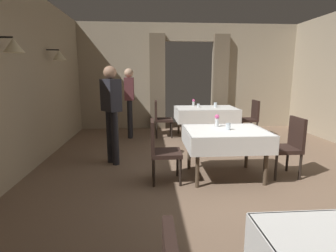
{
  "coord_description": "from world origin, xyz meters",
  "views": [
    {
      "loc": [
        -1.19,
        -3.67,
        1.58
      ],
      "look_at": [
        -0.9,
        0.32,
        0.8
      ],
      "focal_mm": 28.45,
      "sensor_mm": 36.0,
      "label": 1
    }
  ],
  "objects_px": {
    "chair_mid_right": "(289,144)",
    "flower_vase_mid": "(217,120)",
    "dining_table_mid": "(225,136)",
    "person_diner_standing_aside": "(129,97)",
    "chair_far_left": "(161,117)",
    "chair_mid_left": "(161,148)",
    "glass_mid_b": "(228,127)",
    "flower_vase_far": "(194,102)",
    "glass_far_c": "(215,105)",
    "chair_far_right": "(250,117)",
    "dining_table_far": "(206,111)",
    "person_waiter_by_doorway": "(111,107)",
    "glass_far_b": "(198,105)"
  },
  "relations": [
    {
      "from": "dining_table_mid",
      "to": "dining_table_far",
      "type": "distance_m",
      "value": 2.73
    },
    {
      "from": "dining_table_mid",
      "to": "chair_far_left",
      "type": "bearing_deg",
      "value": 107.21
    },
    {
      "from": "glass_mid_b",
      "to": "glass_far_c",
      "type": "relative_size",
      "value": 0.87
    },
    {
      "from": "chair_far_right",
      "to": "flower_vase_mid",
      "type": "xyz_separation_m",
      "value": [
        -1.51,
        -2.4,
        0.34
      ]
    },
    {
      "from": "dining_table_mid",
      "to": "flower_vase_far",
      "type": "xyz_separation_m",
      "value": [
        0.02,
        3.06,
        0.2
      ]
    },
    {
      "from": "glass_mid_b",
      "to": "glass_far_c",
      "type": "distance_m",
      "value": 2.86
    },
    {
      "from": "chair_far_left",
      "to": "person_diner_standing_aside",
      "type": "height_order",
      "value": "person_diner_standing_aside"
    },
    {
      "from": "dining_table_mid",
      "to": "dining_table_far",
      "type": "relative_size",
      "value": 0.8
    },
    {
      "from": "person_diner_standing_aside",
      "to": "dining_table_mid",
      "type": "bearing_deg",
      "value": -59.5
    },
    {
      "from": "chair_far_right",
      "to": "glass_far_b",
      "type": "xyz_separation_m",
      "value": [
        -1.33,
        0.13,
        0.28
      ]
    },
    {
      "from": "flower_vase_far",
      "to": "glass_far_b",
      "type": "height_order",
      "value": "flower_vase_far"
    },
    {
      "from": "dining_table_mid",
      "to": "glass_far_b",
      "type": "distance_m",
      "value": 2.79
    },
    {
      "from": "glass_far_b",
      "to": "chair_mid_right",
      "type": "bearing_deg",
      "value": -72.43
    },
    {
      "from": "chair_mid_right",
      "to": "glass_far_c",
      "type": "xyz_separation_m",
      "value": [
        -0.45,
        2.83,
        0.29
      ]
    },
    {
      "from": "flower_vase_far",
      "to": "glass_far_c",
      "type": "height_order",
      "value": "flower_vase_far"
    },
    {
      "from": "dining_table_mid",
      "to": "person_waiter_by_doorway",
      "type": "distance_m",
      "value": 2.0
    },
    {
      "from": "glass_mid_b",
      "to": "glass_far_b",
      "type": "relative_size",
      "value": 1.12
    },
    {
      "from": "dining_table_mid",
      "to": "chair_mid_right",
      "type": "relative_size",
      "value": 1.32
    },
    {
      "from": "chair_far_right",
      "to": "glass_far_c",
      "type": "xyz_separation_m",
      "value": [
        -0.89,
        0.14,
        0.29
      ]
    },
    {
      "from": "glass_far_c",
      "to": "glass_far_b",
      "type": "bearing_deg",
      "value": -178.94
    },
    {
      "from": "chair_mid_left",
      "to": "glass_mid_b",
      "type": "height_order",
      "value": "chair_mid_left"
    },
    {
      "from": "chair_mid_right",
      "to": "chair_far_left",
      "type": "distance_m",
      "value": 3.38
    },
    {
      "from": "dining_table_far",
      "to": "chair_mid_right",
      "type": "height_order",
      "value": "chair_mid_right"
    },
    {
      "from": "dining_table_far",
      "to": "glass_far_c",
      "type": "bearing_deg",
      "value": 16.52
    },
    {
      "from": "chair_far_left",
      "to": "flower_vase_far",
      "type": "bearing_deg",
      "value": 16.94
    },
    {
      "from": "dining_table_far",
      "to": "person_waiter_by_doorway",
      "type": "bearing_deg",
      "value": -137.0
    },
    {
      "from": "glass_mid_b",
      "to": "glass_far_b",
      "type": "bearing_deg",
      "value": 88.53
    },
    {
      "from": "flower_vase_mid",
      "to": "chair_mid_left",
      "type": "bearing_deg",
      "value": -158.04
    },
    {
      "from": "chair_mid_left",
      "to": "flower_vase_far",
      "type": "relative_size",
      "value": 5.06
    },
    {
      "from": "glass_mid_b",
      "to": "person_diner_standing_aside",
      "type": "relative_size",
      "value": 0.06
    },
    {
      "from": "person_diner_standing_aside",
      "to": "person_waiter_by_doorway",
      "type": "bearing_deg",
      "value": -95.06
    },
    {
      "from": "chair_mid_right",
      "to": "flower_vase_mid",
      "type": "height_order",
      "value": "flower_vase_mid"
    },
    {
      "from": "dining_table_far",
      "to": "person_waiter_by_doorway",
      "type": "relative_size",
      "value": 0.89
    },
    {
      "from": "chair_far_left",
      "to": "glass_far_b",
      "type": "relative_size",
      "value": 10.01
    },
    {
      "from": "dining_table_mid",
      "to": "glass_mid_b",
      "type": "height_order",
      "value": "glass_mid_b"
    },
    {
      "from": "flower_vase_far",
      "to": "flower_vase_mid",
      "type": "bearing_deg",
      "value": -92.01
    },
    {
      "from": "chair_mid_right",
      "to": "flower_vase_far",
      "type": "relative_size",
      "value": 5.06
    },
    {
      "from": "chair_mid_right",
      "to": "flower_vase_mid",
      "type": "bearing_deg",
      "value": 165.04
    },
    {
      "from": "dining_table_far",
      "to": "glass_far_c",
      "type": "height_order",
      "value": "glass_far_c"
    },
    {
      "from": "flower_vase_mid",
      "to": "glass_far_b",
      "type": "xyz_separation_m",
      "value": [
        0.18,
        2.54,
        -0.06
      ]
    },
    {
      "from": "chair_mid_left",
      "to": "person_diner_standing_aside",
      "type": "relative_size",
      "value": 0.54
    },
    {
      "from": "chair_far_right",
      "to": "flower_vase_far",
      "type": "relative_size",
      "value": 5.06
    },
    {
      "from": "glass_mid_b",
      "to": "flower_vase_far",
      "type": "relative_size",
      "value": 0.57
    },
    {
      "from": "glass_far_b",
      "to": "person_diner_standing_aside",
      "type": "xyz_separation_m",
      "value": [
        -1.74,
        -0.02,
        0.23
      ]
    },
    {
      "from": "flower_vase_mid",
      "to": "glass_mid_b",
      "type": "bearing_deg",
      "value": -68.56
    },
    {
      "from": "chair_mid_right",
      "to": "flower_vase_far",
      "type": "distance_m",
      "value": 3.26
    },
    {
      "from": "dining_table_mid",
      "to": "chair_far_right",
      "type": "xyz_separation_m",
      "value": [
        1.43,
        2.65,
        -0.14
      ]
    },
    {
      "from": "chair_mid_left",
      "to": "flower_vase_mid",
      "type": "relative_size",
      "value": 4.7
    },
    {
      "from": "dining_table_mid",
      "to": "person_diner_standing_aside",
      "type": "xyz_separation_m",
      "value": [
        -1.63,
        2.77,
        0.37
      ]
    },
    {
      "from": "chair_far_right",
      "to": "flower_vase_far",
      "type": "distance_m",
      "value": 1.5
    }
  ]
}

